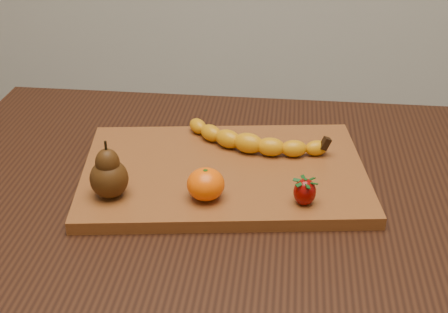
# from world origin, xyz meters

# --- Properties ---
(table) EXTENTS (1.00, 0.70, 0.76)m
(table) POSITION_xyz_m (0.00, 0.00, 0.66)
(table) COLOR black
(table) RESTS_ON ground
(cutting_board) EXTENTS (0.49, 0.36, 0.02)m
(cutting_board) POSITION_xyz_m (-0.01, 0.02, 0.77)
(cutting_board) COLOR brown
(cutting_board) RESTS_ON table
(banana) EXTENTS (0.22, 0.11, 0.03)m
(banana) POSITION_xyz_m (0.02, 0.08, 0.80)
(banana) COLOR orange
(banana) RESTS_ON cutting_board
(pear) EXTENTS (0.07, 0.07, 0.09)m
(pear) POSITION_xyz_m (-0.17, -0.08, 0.82)
(pear) COLOR #3F220A
(pear) RESTS_ON cutting_board
(mandarin) EXTENTS (0.06, 0.06, 0.05)m
(mandarin) POSITION_xyz_m (-0.03, -0.07, 0.80)
(mandarin) COLOR #FF5902
(mandarin) RESTS_ON cutting_board
(strawberry) EXTENTS (0.04, 0.04, 0.04)m
(strawberry) POSITION_xyz_m (0.12, -0.07, 0.80)
(strawberry) COLOR #7E0503
(strawberry) RESTS_ON cutting_board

